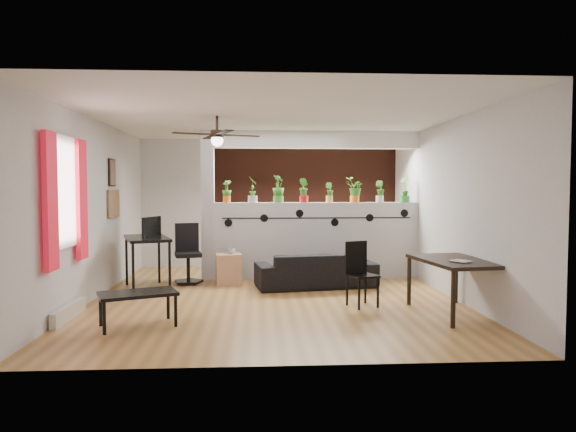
{
  "coord_description": "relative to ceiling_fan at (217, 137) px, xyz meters",
  "views": [
    {
      "loc": [
        -0.23,
        -7.51,
        1.58
      ],
      "look_at": [
        0.24,
        0.6,
        1.16
      ],
      "focal_mm": 32.0,
      "sensor_mm": 36.0,
      "label": 1
    }
  ],
  "objects": [
    {
      "name": "room_shell",
      "position": [
        0.8,
        0.3,
        -1.01
      ],
      "size": [
        6.3,
        7.1,
        2.9
      ],
      "color": "olive",
      "rests_on": "ground"
    },
    {
      "name": "partition_wall",
      "position": [
        1.6,
        1.8,
        -1.64
      ],
      "size": [
        3.6,
        0.18,
        1.35
      ],
      "primitive_type": "cube",
      "color": "#BCBCC1",
      "rests_on": "ground"
    },
    {
      "name": "ceiling_header",
      "position": [
        1.6,
        1.8,
        0.14
      ],
      "size": [
        3.6,
        0.18,
        0.3
      ],
      "primitive_type": "cube",
      "color": "silver",
      "rests_on": "room_shell"
    },
    {
      "name": "pier_column",
      "position": [
        -0.31,
        1.8,
        -1.01
      ],
      "size": [
        0.22,
        0.2,
        2.6
      ],
      "primitive_type": "cube",
      "color": "#BCBCC1",
      "rests_on": "ground"
    },
    {
      "name": "brick_panel",
      "position": [
        1.6,
        3.27,
        -1.01
      ],
      "size": [
        3.9,
        0.05,
        2.6
      ],
      "primitive_type": "cube",
      "color": "#97412B",
      "rests_on": "ground"
    },
    {
      "name": "vine_decal",
      "position": [
        1.6,
        1.7,
        -1.23
      ],
      "size": [
        3.31,
        0.01,
        0.3
      ],
      "color": "black",
      "rests_on": "partition_wall"
    },
    {
      "name": "window_assembly",
      "position": [
        -1.76,
        -0.9,
        -0.81
      ],
      "size": [
        0.09,
        1.3,
        1.55
      ],
      "color": "white",
      "rests_on": "room_shell"
    },
    {
      "name": "baseboard_heater",
      "position": [
        -1.74,
        -0.9,
        -2.22
      ],
      "size": [
        0.08,
        1.0,
        0.18
      ],
      "primitive_type": "cube",
      "color": "silver",
      "rests_on": "ground"
    },
    {
      "name": "corkboard",
      "position": [
        -1.78,
        1.25,
        -0.96
      ],
      "size": [
        0.03,
        0.6,
        0.45
      ],
      "primitive_type": "cube",
      "color": "#896242",
      "rests_on": "room_shell"
    },
    {
      "name": "framed_art",
      "position": [
        -1.78,
        1.2,
        -0.46
      ],
      "size": [
        0.03,
        0.34,
        0.44
      ],
      "color": "#8C7259",
      "rests_on": "room_shell"
    },
    {
      "name": "ceiling_fan",
      "position": [
        0.0,
        0.0,
        0.0
      ],
      "size": [
        1.19,
        1.19,
        0.43
      ],
      "color": "black",
      "rests_on": "room_shell"
    },
    {
      "name": "potted_plant_0",
      "position": [
        0.02,
        1.8,
        -0.76
      ],
      "size": [
        0.24,
        0.23,
        0.39
      ],
      "color": "orange",
      "rests_on": "partition_wall"
    },
    {
      "name": "potted_plant_1",
      "position": [
        0.47,
        1.8,
        -0.72
      ],
      "size": [
        0.22,
        0.26,
        0.45
      ],
      "color": "silver",
      "rests_on": "partition_wall"
    },
    {
      "name": "potted_plant_2",
      "position": [
        0.92,
        1.8,
        -0.71
      ],
      "size": [
        0.3,
        0.33,
        0.49
      ],
      "color": "#479235",
      "rests_on": "partition_wall"
    },
    {
      "name": "potted_plant_3",
      "position": [
        1.37,
        1.8,
        -0.74
      ],
      "size": [
        0.25,
        0.27,
        0.43
      ],
      "color": "#AF1C1E",
      "rests_on": "partition_wall"
    },
    {
      "name": "potted_plant_4",
      "position": [
        1.83,
        1.8,
        -0.77
      ],
      "size": [
        0.22,
        0.21,
        0.36
      ],
      "color": "#E2AF50",
      "rests_on": "partition_wall"
    },
    {
      "name": "potted_plant_5",
      "position": [
        2.28,
        1.8,
        -0.73
      ],
      "size": [
        0.28,
        0.26,
        0.45
      ],
      "color": "orange",
      "rests_on": "partition_wall"
    },
    {
      "name": "potted_plant_6",
      "position": [
        2.73,
        1.8,
        -0.76
      ],
      "size": [
        0.24,
        0.25,
        0.39
      ],
      "color": "silver",
      "rests_on": "partition_wall"
    },
    {
      "name": "potted_plant_7",
      "position": [
        3.18,
        1.8,
        -0.71
      ],
      "size": [
        0.28,
        0.31,
        0.48
      ],
      "color": "#338E36",
      "rests_on": "partition_wall"
    },
    {
      "name": "sofa",
      "position": [
        1.5,
        1.0,
        -2.05
      ],
      "size": [
        1.91,
        0.99,
        0.53
      ],
      "primitive_type": "imported",
      "rotation": [
        0.0,
        0.0,
        3.3
      ],
      "color": "black",
      "rests_on": "ground"
    },
    {
      "name": "cube_shelf",
      "position": [
        0.07,
        1.32,
        -2.06
      ],
      "size": [
        0.46,
        0.42,
        0.51
      ],
      "primitive_type": "cube",
      "rotation": [
        0.0,
        0.0,
        0.12
      ],
      "color": "tan",
      "rests_on": "ground"
    },
    {
      "name": "cup",
      "position": [
        0.12,
        1.32,
        -1.76
      ],
      "size": [
        0.14,
        0.14,
        0.09
      ],
      "primitive_type": "imported",
      "rotation": [
        0.0,
        0.0,
        0.23
      ],
      "color": "gray",
      "rests_on": "cube_shelf"
    },
    {
      "name": "computer_desk",
      "position": [
        -1.18,
        0.91,
        -1.56
      ],
      "size": [
        0.95,
        1.29,
        0.84
      ],
      "color": "black",
      "rests_on": "ground"
    },
    {
      "name": "monitor",
      "position": [
        -1.18,
        1.06,
        -1.39
      ],
      "size": [
        0.3,
        0.15,
        0.17
      ],
      "primitive_type": "imported",
      "rotation": [
        0.0,
        0.0,
        1.23
      ],
      "color": "black",
      "rests_on": "computer_desk"
    },
    {
      "name": "office_chair",
      "position": [
        -0.62,
        1.44,
        -1.88
      ],
      "size": [
        0.51,
        0.51,
        0.99
      ],
      "color": "black",
      "rests_on": "ground"
    },
    {
      "name": "dining_table",
      "position": [
        3.05,
        -0.92,
        -1.69
      ],
      "size": [
        0.93,
        1.37,
        0.7
      ],
      "color": "black",
      "rests_on": "ground"
    },
    {
      "name": "book",
      "position": [
        2.95,
        -1.22,
        -1.6
      ],
      "size": [
        0.26,
        0.28,
        0.02
      ],
      "primitive_type": "imported",
      "rotation": [
        0.0,
        0.0,
        0.58
      ],
      "color": "gray",
      "rests_on": "dining_table"
    },
    {
      "name": "folding_chair",
      "position": [
        1.94,
        -0.36,
        -1.8
      ],
      "size": [
        0.46,
        0.46,
        0.87
      ],
      "color": "black",
      "rests_on": "ground"
    },
    {
      "name": "coffee_table",
      "position": [
        -0.82,
        -1.27,
        -1.96
      ],
      "size": [
        0.98,
        0.77,
        0.4
      ],
      "color": "black",
      "rests_on": "ground"
    }
  ]
}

